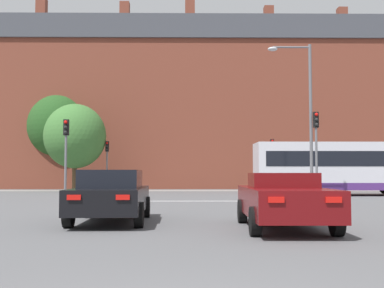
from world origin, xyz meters
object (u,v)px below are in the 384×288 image
(pedestrian_walking_east, at_px, (106,179))
(pedestrian_walking_west, at_px, (131,179))
(bus_crossing_lead, at_px, (342,167))
(street_lamp_junction, at_px, (304,105))
(pedestrian_waiting, at_px, (136,179))
(traffic_light_far_right, at_px, (272,156))
(traffic_light_near_left, at_px, (66,146))
(car_roadster_right, at_px, (284,200))
(car_saloon_left, at_px, (111,195))
(traffic_light_near_right, at_px, (316,141))
(traffic_light_far_left, at_px, (107,157))

(pedestrian_walking_east, distance_m, pedestrian_walking_west, 1.90)
(bus_crossing_lead, distance_m, street_lamp_junction, 6.58)
(pedestrian_waiting, bearing_deg, street_lamp_junction, -120.32)
(traffic_light_far_right, distance_m, pedestrian_walking_east, 13.00)
(traffic_light_near_left, height_order, pedestrian_walking_east, traffic_light_near_left)
(pedestrian_walking_east, height_order, pedestrian_walking_west, pedestrian_walking_east)
(car_roadster_right, relative_size, pedestrian_waiting, 2.83)
(car_roadster_right, relative_size, street_lamp_junction, 0.57)
(traffic_light_near_left, relative_size, pedestrian_walking_east, 2.49)
(car_roadster_right, height_order, pedestrian_walking_east, pedestrian_walking_east)
(pedestrian_waiting, xyz_separation_m, pedestrian_walking_east, (-2.33, 0.20, 0.00))
(car_roadster_right, xyz_separation_m, bus_crossing_lead, (7.11, 17.55, 1.02))
(traffic_light_far_right, xyz_separation_m, traffic_light_near_left, (-12.62, -12.67, 0.05))
(car_saloon_left, distance_m, traffic_light_near_right, 14.12)
(traffic_light_near_left, relative_size, street_lamp_junction, 0.50)
(bus_crossing_lead, relative_size, traffic_light_far_left, 2.75)
(pedestrian_walking_west, bearing_deg, traffic_light_far_right, -130.59)
(car_saloon_left, xyz_separation_m, pedestrian_walking_west, (-2.33, 24.48, 0.17))
(traffic_light_far_left, xyz_separation_m, pedestrian_walking_east, (-0.11, 0.34, -1.65))
(bus_crossing_lead, xyz_separation_m, traffic_light_far_right, (-2.92, 7.40, 0.96))
(bus_crossing_lead, xyz_separation_m, traffic_light_near_right, (-2.89, -5.04, 1.27))
(traffic_light_near_right, xyz_separation_m, street_lamp_junction, (-0.52, 0.39, 1.89))
(traffic_light_near_right, bearing_deg, street_lamp_junction, 142.82)
(car_saloon_left, height_order, street_lamp_junction, street_lamp_junction)
(car_saloon_left, bearing_deg, traffic_light_far_right, 68.46)
(traffic_light_near_right, distance_m, pedestrian_walking_east, 18.62)
(bus_crossing_lead, bearing_deg, street_lamp_junction, -36.28)
(traffic_light_near_right, height_order, traffic_light_far_left, traffic_light_near_right)
(traffic_light_near_right, bearing_deg, car_saloon_left, -128.50)
(car_saloon_left, bearing_deg, traffic_light_near_right, 50.29)
(bus_crossing_lead, relative_size, traffic_light_near_right, 2.35)
(traffic_light_far_right, xyz_separation_m, pedestrian_walking_west, (-10.98, 1.14, -1.77))
(car_saloon_left, relative_size, bus_crossing_lead, 0.43)
(car_roadster_right, xyz_separation_m, street_lamp_junction, (3.70, 12.91, 4.19))
(traffic_light_near_right, bearing_deg, pedestrian_walking_east, 134.11)
(bus_crossing_lead, bearing_deg, traffic_light_near_right, -29.87)
(traffic_light_near_right, relative_size, traffic_light_far_left, 1.17)
(bus_crossing_lead, distance_m, pedestrian_waiting, 15.69)
(traffic_light_far_left, relative_size, pedestrian_walking_west, 2.43)
(street_lamp_junction, xyz_separation_m, pedestrian_waiting, (-10.04, 12.69, -3.94))
(car_roadster_right, height_order, traffic_light_near_right, traffic_light_near_right)
(traffic_light_far_right, bearing_deg, car_saloon_left, -110.33)
(car_saloon_left, distance_m, car_roadster_right, 4.74)
(bus_crossing_lead, xyz_separation_m, street_lamp_junction, (-3.41, -4.65, 3.16))
(traffic_light_near_left, xyz_separation_m, street_lamp_junction, (12.13, 0.63, 2.15))
(pedestrian_waiting, height_order, pedestrian_walking_west, pedestrian_waiting)
(car_roadster_right, distance_m, pedestrian_walking_east, 27.22)
(bus_crossing_lead, height_order, traffic_light_near_left, traffic_light_near_left)
(pedestrian_waiting, distance_m, pedestrian_walking_east, 2.33)
(car_roadster_right, relative_size, traffic_light_far_right, 1.16)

